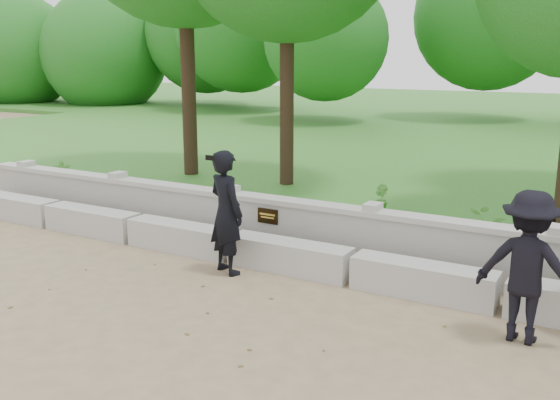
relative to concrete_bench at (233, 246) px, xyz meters
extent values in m
plane|color=#977F5C|center=(0.00, -1.90, -0.22)|extent=(80.00, 80.00, 0.00)
cube|color=#2E7024|center=(0.00, 12.10, -0.10)|extent=(40.00, 22.00, 0.25)
cube|color=#B2AFA8|center=(-5.00, 0.00, 0.00)|extent=(1.90, 0.45, 0.45)
cube|color=#B2AFA8|center=(-3.00, 0.00, 0.00)|extent=(1.90, 0.45, 0.45)
cube|color=#B2AFA8|center=(-1.00, 0.00, 0.00)|extent=(1.90, 0.45, 0.45)
cube|color=#B2AFA8|center=(1.00, 0.00, 0.00)|extent=(1.90, 0.45, 0.45)
cube|color=#B2AFA8|center=(3.00, 0.00, 0.00)|extent=(1.90, 0.45, 0.45)
cube|color=#A7A59E|center=(0.00, 0.70, 0.18)|extent=(12.50, 0.25, 0.82)
cube|color=#B2AFA8|center=(0.00, 0.70, 0.64)|extent=(12.50, 0.35, 0.08)
cube|color=black|center=(0.30, 0.56, 0.40)|extent=(0.36, 0.02, 0.24)
imported|color=black|center=(0.23, -0.48, 0.68)|extent=(0.77, 0.65, 1.81)
cube|color=black|center=(0.23, -0.84, 1.52)|extent=(0.14, 0.07, 0.07)
imported|color=black|center=(4.35, -0.70, 0.63)|extent=(1.14, 0.70, 1.71)
cylinder|color=#382619|center=(-4.17, 4.41, 2.58)|extent=(0.34, 0.34, 5.10)
cylinder|color=#382619|center=(-1.54, 4.50, 2.34)|extent=(0.31, 0.31, 4.62)
imported|color=#3D7929|center=(-5.28, 1.40, 0.36)|extent=(0.39, 0.43, 0.67)
imported|color=#3D7929|center=(1.27, 3.02, 0.29)|extent=(0.38, 0.38, 0.54)
imported|color=#3D7929|center=(3.55, 1.40, 0.36)|extent=(0.80, 0.79, 0.67)
camera|label=1|loc=(5.18, -7.64, 2.88)|focal=40.00mm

